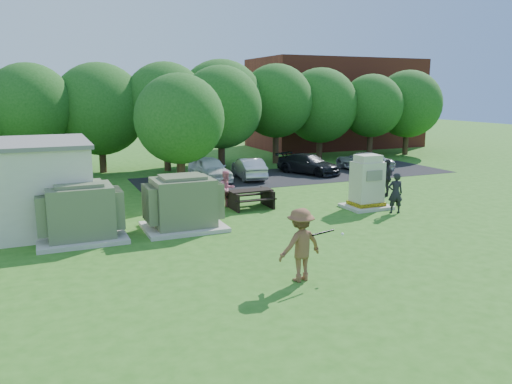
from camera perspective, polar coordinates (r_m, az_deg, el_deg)
name	(u,v)px	position (r m, az deg, el deg)	size (l,w,h in m)	color
ground	(305,254)	(16.36, 5.61, -7.05)	(120.00, 120.00, 0.00)	#2D6619
brick_building	(335,103)	(47.94, 9.00, 9.97)	(15.00, 8.00, 8.00)	maroon
parking_strip	(299,175)	(31.15, 4.89, 1.90)	(20.00, 6.00, 0.01)	#232326
transformer_left	(80,213)	(18.55, -19.42, -2.31)	(3.00, 2.40, 2.07)	beige
transformer_right	(183,204)	(19.13, -8.32, -1.36)	(3.00, 2.40, 2.07)	beige
generator_cabinet	(367,185)	(22.83, 12.57, 0.80)	(1.97, 1.62, 2.40)	beige
picnic_table	(251,197)	(22.37, -0.63, -0.53)	(1.94, 1.46, 0.83)	black
batter	(300,245)	(13.85, 5.10, -6.03)	(1.33, 0.76, 2.06)	brown
person_by_generator	(395,193)	(22.20, 15.65, -0.10)	(0.64, 0.42, 1.77)	black
person_at_picnic	(227,189)	(22.43, -3.36, 0.32)	(0.82, 0.64, 1.69)	#D16E80
person_walking_right	(387,178)	(25.69, 14.74, 1.59)	(1.09, 0.45, 1.86)	black
car_white	(210,169)	(29.19, -5.32, 2.64)	(1.67, 4.15, 1.41)	white
car_silver_a	(249,168)	(29.85, -0.84, 2.72)	(1.32, 3.78, 1.25)	#AFAEB3
car_dark	(308,164)	(31.83, 6.01, 3.21)	(1.74, 4.28, 1.24)	black
car_silver_b	(363,161)	(33.58, 12.16, 3.44)	(2.05, 4.44, 1.23)	#BBBABF
batting_equipment	(323,233)	(14.00, 7.67, -4.66)	(1.34, 0.35, 0.25)	black
tree_row	(193,107)	(33.38, -7.25, 9.66)	(41.30, 13.30, 7.30)	#47301E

